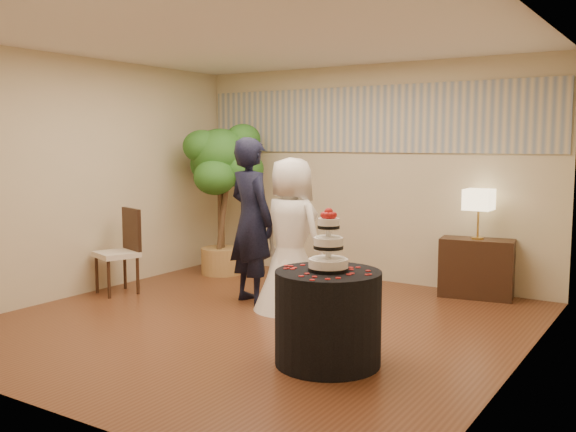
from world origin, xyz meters
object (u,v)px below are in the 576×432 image
Objects in this scene: wedding_cake at (328,240)px; ficus_tree at (221,198)px; cake_table at (328,318)px; console at (476,268)px; side_chair at (116,252)px; bride at (291,234)px; table_lamp at (478,214)px; groom at (251,221)px.

ficus_tree is at bearing 141.38° from wedding_cake.
ficus_tree is at bearing 141.38° from cake_table.
console is 0.39× the size of ficus_tree.
side_chair is at bearing 166.50° from wedding_cake.
bride reaches higher than table_lamp.
ficus_tree is 2.07× the size of side_chair.
groom reaches higher than table_lamp.
cake_table is 3.42m from side_chair.
side_chair is (-3.69, -2.12, -0.47)m from table_lamp.
cake_table is 1.68× the size of wedding_cake.
cake_table is (1.72, -1.33, -0.54)m from groom.
wedding_cake is at bearing -90.00° from cake_table.
ficus_tree reaches higher than console.
wedding_cake is at bearing 161.97° from groom.
cake_table is at bearing 161.97° from groom.
table_lamp is 0.28× the size of ficus_tree.
wedding_cake is 3.02m from console.
bride is 1.62× the size of side_chair.
table_lamp is 3.40m from ficus_tree.
console is 1.43× the size of table_lamp.
groom is at bearing -142.55° from table_lamp.
bride is 3.21× the size of wedding_cake.
bride is 1.99× the size of console.
cake_table reaches higher than console.
console is 4.26m from side_chair.
table_lamp reaches higher than cake_table.
table_lamp is at bearing 82.86° from wedding_cake.
ficus_tree reaches higher than side_chair.
groom is 1.13× the size of bride.
table_lamp is 4.28m from side_chair.
groom is 3.62× the size of wedding_cake.
table_lamp is (0.37, 2.92, 0.59)m from cake_table.
table_lamp is (0.37, 2.92, -0.05)m from wedding_cake.
console is (1.54, 1.62, -0.48)m from bride.
ficus_tree is (-3.36, -0.53, 0.07)m from table_lamp.
table_lamp is at bearing 49.06° from side_chair.
side_chair is at bearing 23.18° from bride.
wedding_cake is 0.24× the size of ficus_tree.
cake_table is at bearing -38.62° from ficus_tree.
ficus_tree is at bearing -20.88° from bride.
bride is 2.28m from console.
side_chair is at bearing 166.50° from cake_table.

